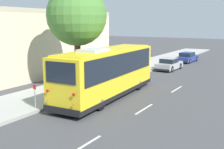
{
  "coord_description": "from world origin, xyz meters",
  "views": [
    {
      "loc": [
        -14.69,
        -10.34,
        5.16
      ],
      "look_at": [
        3.07,
        0.5,
        1.3
      ],
      "focal_mm": 45.0,
      "sensor_mm": 36.0,
      "label": 1
    }
  ],
  "objects_px": {
    "street_tree": "(78,12)",
    "sign_post_far": "(60,92)",
    "sign_post_near": "(35,96)",
    "shuttle_bus": "(108,70)",
    "parked_sedan_blue": "(187,57)",
    "parked_sedan_silver": "(169,64)"
  },
  "relations": [
    {
      "from": "street_tree",
      "to": "sign_post_far",
      "type": "xyz_separation_m",
      "value": [
        -3.59,
        -1.22,
        -5.31
      ]
    },
    {
      "from": "sign_post_near",
      "to": "shuttle_bus",
      "type": "bearing_deg",
      "value": -22.48
    },
    {
      "from": "shuttle_bus",
      "to": "parked_sedan_blue",
      "type": "distance_m",
      "value": 20.72
    },
    {
      "from": "parked_sedan_silver",
      "to": "sign_post_near",
      "type": "distance_m",
      "value": 18.24
    },
    {
      "from": "shuttle_bus",
      "to": "sign_post_near",
      "type": "relative_size",
      "value": 7.44
    },
    {
      "from": "street_tree",
      "to": "sign_post_near",
      "type": "bearing_deg",
      "value": -168.1
    },
    {
      "from": "parked_sedan_silver",
      "to": "parked_sedan_blue",
      "type": "bearing_deg",
      "value": 3.05
    },
    {
      "from": "parked_sedan_silver",
      "to": "sign_post_far",
      "type": "xyz_separation_m",
      "value": [
        -15.98,
        1.66,
        0.04
      ]
    },
    {
      "from": "shuttle_bus",
      "to": "sign_post_near",
      "type": "xyz_separation_m",
      "value": [
        -4.86,
        2.01,
        -1.01
      ]
    },
    {
      "from": "sign_post_near",
      "to": "sign_post_far",
      "type": "relative_size",
      "value": 1.41
    },
    {
      "from": "parked_sedan_blue",
      "to": "sign_post_near",
      "type": "relative_size",
      "value": 3.25
    },
    {
      "from": "shuttle_bus",
      "to": "street_tree",
      "type": "bearing_deg",
      "value": 70.96
    },
    {
      "from": "sign_post_near",
      "to": "parked_sedan_blue",
      "type": "bearing_deg",
      "value": -3.31
    },
    {
      "from": "parked_sedan_silver",
      "to": "street_tree",
      "type": "distance_m",
      "value": 13.8
    },
    {
      "from": "shuttle_bus",
      "to": "sign_post_far",
      "type": "distance_m",
      "value": 3.57
    },
    {
      "from": "parked_sedan_silver",
      "to": "street_tree",
      "type": "xyz_separation_m",
      "value": [
        -12.39,
        2.88,
        5.35
      ]
    },
    {
      "from": "parked_sedan_silver",
      "to": "parked_sedan_blue",
      "type": "relative_size",
      "value": 0.92
    },
    {
      "from": "parked_sedan_silver",
      "to": "sign_post_near",
      "type": "height_order",
      "value": "sign_post_near"
    },
    {
      "from": "parked_sedan_silver",
      "to": "sign_post_near",
      "type": "relative_size",
      "value": 2.97
    },
    {
      "from": "shuttle_bus",
      "to": "parked_sedan_blue",
      "type": "height_order",
      "value": "shuttle_bus"
    },
    {
      "from": "parked_sedan_blue",
      "to": "sign_post_far",
      "type": "height_order",
      "value": "parked_sedan_blue"
    },
    {
      "from": "sign_post_near",
      "to": "sign_post_far",
      "type": "height_order",
      "value": "sign_post_near"
    }
  ]
}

